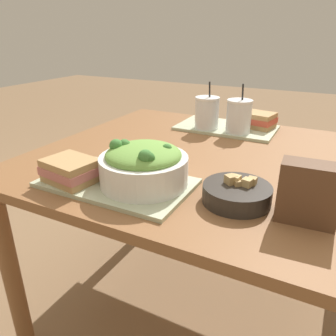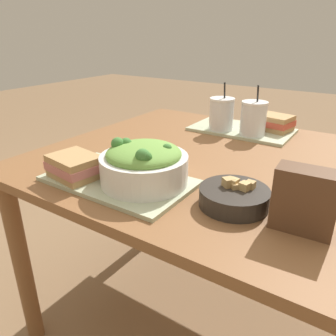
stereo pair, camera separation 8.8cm
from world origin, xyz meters
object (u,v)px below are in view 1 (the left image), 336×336
sandwich_near (71,170)px  sandwich_far (258,120)px  drink_cup_dark (207,114)px  salad_bowl (143,165)px  baguette_near (125,159)px  drink_cup_red (239,117)px  soup_bowl (237,193)px  chip_bag (309,193)px

sandwich_near → sandwich_far: same height
sandwich_far → drink_cup_dark: bearing=-138.2°
salad_bowl → baguette_near: 0.13m
baguette_near → sandwich_near: bearing=153.4°
baguette_near → drink_cup_red: drink_cup_red is taller
soup_bowl → sandwich_far: 0.68m
baguette_near → drink_cup_red: (0.20, 0.53, 0.03)m
salad_bowl → sandwich_far: (0.15, 0.71, -0.02)m
soup_bowl → drink_cup_dark: drink_cup_dark is taller
sandwich_near → drink_cup_red: drink_cup_red is taller
sandwich_far → drink_cup_red: size_ratio=0.77×
drink_cup_dark → drink_cup_red: (0.14, 0.00, 0.00)m
sandwich_near → soup_bowl: bearing=23.0°
soup_bowl → chip_bag: 0.17m
sandwich_far → drink_cup_dark: drink_cup_dark is taller
soup_bowl → chip_bag: chip_bag is taller
baguette_near → sandwich_far: (0.25, 0.65, 0.00)m
salad_bowl → chip_bag: chip_bag is taller
salad_bowl → drink_cup_red: (0.09, 0.60, 0.01)m
chip_bag → sandwich_far: bearing=107.9°
sandwich_near → chip_bag: chip_bag is taller
drink_cup_red → baguette_near: bearing=-110.5°
sandwich_near → chip_bag: size_ratio=1.12×
salad_bowl → soup_bowl: size_ratio=1.40×
drink_cup_red → drink_cup_dark: bearing=180.0°
soup_bowl → sandwich_far: bearing=98.8°
drink_cup_dark → chip_bag: drink_cup_dark is taller
salad_bowl → drink_cup_dark: size_ratio=1.22×
sandwich_far → chip_bag: (0.27, -0.69, 0.03)m
sandwich_near → sandwich_far: bearing=75.6°
drink_cup_red → chip_bag: 0.66m
soup_bowl → baguette_near: size_ratio=1.65×
salad_bowl → baguette_near: salad_bowl is taller
drink_cup_red → soup_bowl: bearing=-74.1°
baguette_near → salad_bowl: bearing=-118.8°
salad_bowl → chip_bag: (0.41, 0.02, 0.00)m
baguette_near → chip_bag: size_ratio=0.74×
sandwich_far → drink_cup_red: drink_cup_red is taller
sandwich_far → drink_cup_dark: 0.23m
baguette_near → drink_cup_dark: (0.06, 0.53, 0.03)m
soup_bowl → sandwich_near: size_ratio=1.09×
soup_bowl → drink_cup_red: 0.59m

